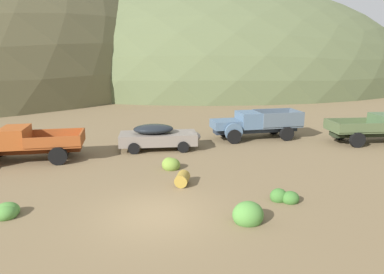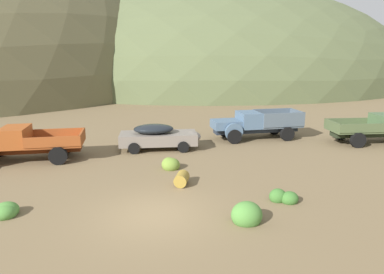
{
  "view_description": "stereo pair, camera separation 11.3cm",
  "coord_description": "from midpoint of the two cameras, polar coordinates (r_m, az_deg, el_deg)",
  "views": [
    {
      "loc": [
        -2.14,
        -11.3,
        5.68
      ],
      "look_at": [
        3.52,
        6.84,
        1.1
      ],
      "focal_mm": 31.97,
      "sensor_mm": 36.0,
      "label": 1
    },
    {
      "loc": [
        -2.04,
        -11.34,
        5.68
      ],
      "look_at": [
        3.52,
        6.84,
        1.1
      ],
      "focal_mm": 31.97,
      "sensor_mm": 36.0,
      "label": 2
    }
  ],
  "objects": [
    {
      "name": "ground_plane",
      "position": [
        12.83,
        -6.32,
        -12.8
      ],
      "size": [
        300.0,
        300.0,
        0.0
      ],
      "primitive_type": "plane",
      "color": "brown"
    },
    {
      "name": "bush_between_trucks",
      "position": [
        12.33,
        9.16,
        -12.84
      ],
      "size": [
        1.11,
        1.0,
        0.95
      ],
      "color": "#4C8438",
      "rests_on": "ground"
    },
    {
      "name": "bush_lone_scrub",
      "position": [
        14.26,
        14.91,
        -9.68
      ],
      "size": [
        1.07,
        0.92,
        0.63
      ],
      "color": "#3D702D",
      "rests_on": "ground"
    },
    {
      "name": "truck_oxide_orange",
      "position": [
        20.86,
        -27.29,
        -0.97
      ],
      "size": [
        6.17,
        2.98,
        1.89
      ],
      "rotation": [
        0.0,
        0.0,
        3.03
      ],
      "color": "#51220D",
      "rests_on": "ground"
    },
    {
      "name": "truck_weathered_green",
      "position": [
        25.83,
        29.17,
        1.36
      ],
      "size": [
        6.55,
        3.29,
        1.89
      ],
      "rotation": [
        0.0,
        0.0,
        -0.2
      ],
      "color": "#232B1B",
      "rests_on": "ground"
    },
    {
      "name": "oil_drum_by_truck",
      "position": [
        15.37,
        -1.84,
        -6.99
      ],
      "size": [
        0.89,
        1.01,
        0.58
      ],
      "color": "olive",
      "rests_on": "ground"
    },
    {
      "name": "truck_chalk_blue",
      "position": [
        23.82,
        9.56,
        2.06
      ],
      "size": [
        6.31,
        2.71,
        1.91
      ],
      "rotation": [
        0.0,
        0.0,
        3.05
      ],
      "color": "#262D39",
      "rests_on": "ground"
    },
    {
      "name": "hill_center",
      "position": [
        80.48,
        1.71,
        9.49
      ],
      "size": [
        85.11,
        82.94,
        40.07
      ],
      "primitive_type": "ellipsoid",
      "color": "#56603D",
      "rests_on": "ground"
    },
    {
      "name": "bush_near_barrel",
      "position": [
        14.3,
        -28.75,
        -10.91
      ],
      "size": [
        0.87,
        0.94,
        0.61
      ],
      "color": "#4C8438",
      "rests_on": "ground"
    },
    {
      "name": "car_primer_gray",
      "position": [
        21.08,
        -5.43,
        0.15
      ],
      "size": [
        5.19,
        2.73,
        1.57
      ],
      "rotation": [
        0.0,
        0.0,
        -0.19
      ],
      "color": "slate",
      "rests_on": "ground"
    },
    {
      "name": "bush_front_right",
      "position": [
        17.56,
        -3.8,
        -4.65
      ],
      "size": [
        0.92,
        0.88,
        0.75
      ],
      "color": "olive",
      "rests_on": "ground"
    }
  ]
}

